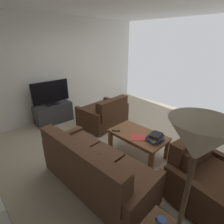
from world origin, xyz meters
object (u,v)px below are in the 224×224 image
at_px(coffee_mug, 161,223).
at_px(book_stack, 155,137).
at_px(loveseat_near, 104,114).
at_px(loose_magazine, 139,137).
at_px(coffee_table, 138,137).
at_px(tv_stand, 54,113).
at_px(flat_tv, 51,93).
at_px(floor_lamp, 192,167).
at_px(tv_remote, 116,130).
at_px(sofa_main, 93,168).
at_px(armchair_side, 204,178).

height_order(coffee_mug, book_stack, coffee_mug).
height_order(loveseat_near, loose_magazine, loveseat_near).
xyz_separation_m(coffee_table, tv_stand, (2.51, 0.49, -0.13)).
relative_size(loveseat_near, flat_tv, 1.19).
bearing_deg(flat_tv, coffee_mug, 167.39).
distance_m(tv_stand, coffee_mug, 3.90).
distance_m(loveseat_near, floor_lamp, 3.64).
bearing_deg(tv_remote, sofa_main, 115.60).
bearing_deg(loveseat_near, sofa_main, 133.62).
relative_size(loveseat_near, armchair_side, 1.09).
bearing_deg(sofa_main, loveseat_near, -46.38).
xyz_separation_m(floor_lamp, tv_remote, (1.86, -1.34, -1.04)).
distance_m(sofa_main, book_stack, 1.24).
distance_m(tv_stand, tv_remote, 2.16).
bearing_deg(coffee_mug, book_stack, -56.12).
distance_m(floor_lamp, armchair_side, 1.82).
xyz_separation_m(loveseat_near, coffee_mug, (-2.65, 1.70, 0.28)).
height_order(tv_remote, loose_magazine, tv_remote).
bearing_deg(armchair_side, floor_lamp, 98.10).
bearing_deg(coffee_table, armchair_side, 172.51).
bearing_deg(flat_tv, loose_magazine, -171.46).
bearing_deg(coffee_table, tv_remote, 30.98).
bearing_deg(coffee_mug, armchair_side, -90.25).
bearing_deg(tv_stand, book_stack, -169.62).
bearing_deg(sofa_main, flat_tv, -14.52).
height_order(floor_lamp, tv_remote, floor_lamp).
relative_size(sofa_main, flat_tv, 1.89).
distance_m(coffee_table, tv_stand, 2.56).
relative_size(coffee_table, armchair_side, 1.01).
bearing_deg(coffee_table, loveseat_near, -14.53).
relative_size(tv_stand, tv_remote, 6.52).
xyz_separation_m(tv_stand, book_stack, (-2.87, -0.53, 0.26)).
xyz_separation_m(sofa_main, tv_stand, (2.58, -0.67, -0.12)).
bearing_deg(tv_remote, flat_tv, 7.14).
distance_m(armchair_side, book_stack, 0.96).
xyz_separation_m(tv_stand, loose_magazine, (-2.60, -0.39, 0.20)).
xyz_separation_m(armchair_side, loose_magazine, (1.20, -0.07, 0.10)).
distance_m(floor_lamp, book_stack, 2.19).
distance_m(flat_tv, tv_remote, 2.18).
bearing_deg(floor_lamp, coffee_table, -46.60).
height_order(sofa_main, coffee_table, sofa_main).
relative_size(tv_stand, flat_tv, 1.01).
height_order(loveseat_near, tv_stand, loveseat_near).
relative_size(coffee_table, tv_remote, 7.09).
bearing_deg(tv_stand, sofa_main, 165.49).
bearing_deg(coffee_mug, loveseat_near, -32.61).
height_order(coffee_table, coffee_mug, coffee_mug).
bearing_deg(armchair_side, sofa_main, 39.38).
xyz_separation_m(tv_stand, coffee_mug, (-3.79, 0.85, 0.37)).
xyz_separation_m(coffee_mug, book_stack, (0.92, -1.37, -0.11)).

